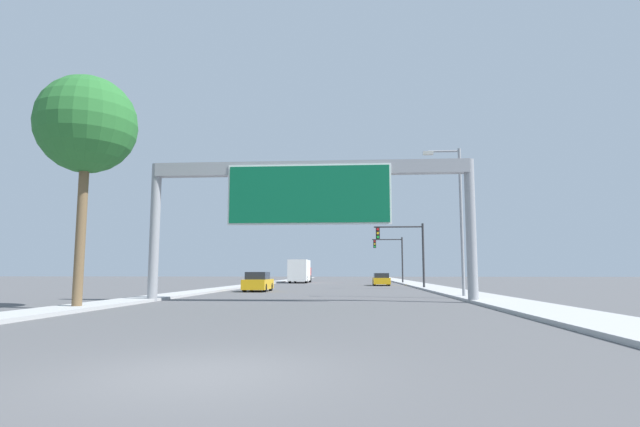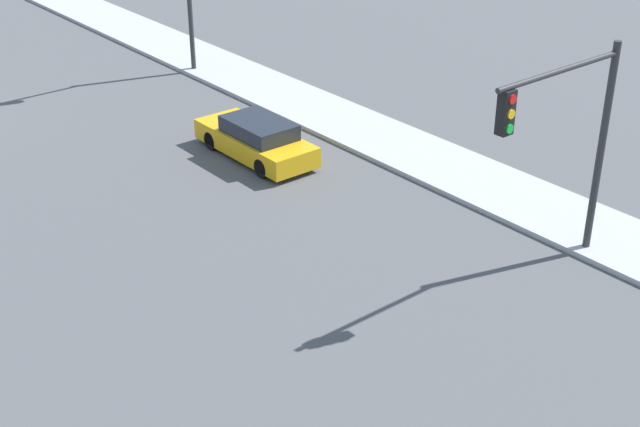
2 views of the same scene
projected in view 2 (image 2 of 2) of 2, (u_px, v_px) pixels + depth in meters
sidewalk_right at (189, 55)px, 40.05m from camera, size 3.00×120.00×0.15m
car_mid_center at (256, 139)px, 29.75m from camera, size 1.81×4.76×1.38m
traffic_light_near_intersection at (571, 127)px, 21.74m from camera, size 4.51×0.32×5.89m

